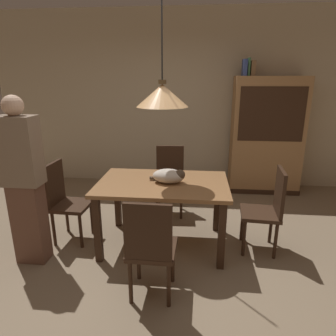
{
  "coord_description": "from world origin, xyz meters",
  "views": [
    {
      "loc": [
        0.29,
        -2.54,
        1.84
      ],
      "look_at": [
        -0.02,
        0.66,
        0.85
      ],
      "focal_mm": 31.84,
      "sensor_mm": 36.0,
      "label": 1
    }
  ],
  "objects_px": {
    "chair_right_side": "(268,207)",
    "cat_sleeping": "(169,176)",
    "chair_near_front": "(150,246)",
    "book_brown_thick": "(252,68)",
    "person_standing": "(24,183)",
    "book_green_slim": "(248,67)",
    "dining_table": "(163,191)",
    "pendant_lamp": "(162,95)",
    "chair_far_back": "(170,177)",
    "book_blue_wide": "(244,68)",
    "chair_left_side": "(64,199)",
    "hutch_bookcase": "(266,138)"
  },
  "relations": [
    {
      "from": "chair_right_side",
      "to": "book_green_slim",
      "type": "height_order",
      "value": "book_green_slim"
    },
    {
      "from": "cat_sleeping",
      "to": "chair_far_back",
      "type": "bearing_deg",
      "value": 94.81
    },
    {
      "from": "chair_far_back",
      "to": "person_standing",
      "type": "bearing_deg",
      "value": -134.87
    },
    {
      "from": "chair_near_front",
      "to": "book_brown_thick",
      "type": "bearing_deg",
      "value": 67.0
    },
    {
      "from": "dining_table",
      "to": "book_brown_thick",
      "type": "distance_m",
      "value": 2.55
    },
    {
      "from": "pendant_lamp",
      "to": "person_standing",
      "type": "xyz_separation_m",
      "value": [
        -1.31,
        -0.43,
        -0.81
      ]
    },
    {
      "from": "chair_near_front",
      "to": "chair_left_side",
      "type": "height_order",
      "value": "same"
    },
    {
      "from": "chair_far_back",
      "to": "book_blue_wide",
      "type": "xyz_separation_m",
      "value": [
        1.05,
        0.98,
        1.46
      ]
    },
    {
      "from": "pendant_lamp",
      "to": "dining_table",
      "type": "bearing_deg",
      "value": -79.38
    },
    {
      "from": "cat_sleeping",
      "to": "person_standing",
      "type": "height_order",
      "value": "person_standing"
    },
    {
      "from": "chair_right_side",
      "to": "cat_sleeping",
      "type": "distance_m",
      "value": 1.1
    },
    {
      "from": "chair_far_back",
      "to": "book_brown_thick",
      "type": "distance_m",
      "value": 2.1
    },
    {
      "from": "book_green_slim",
      "to": "dining_table",
      "type": "bearing_deg",
      "value": -120.6
    },
    {
      "from": "dining_table",
      "to": "chair_far_back",
      "type": "relative_size",
      "value": 1.51
    },
    {
      "from": "book_blue_wide",
      "to": "book_green_slim",
      "type": "bearing_deg",
      "value": 0.0
    },
    {
      "from": "book_blue_wide",
      "to": "book_green_slim",
      "type": "distance_m",
      "value": 0.06
    },
    {
      "from": "chair_left_side",
      "to": "hutch_bookcase",
      "type": "bearing_deg",
      "value": 35.57
    },
    {
      "from": "cat_sleeping",
      "to": "book_green_slim",
      "type": "xyz_separation_m",
      "value": [
        1.03,
        1.87,
        1.15
      ]
    },
    {
      "from": "chair_right_side",
      "to": "cat_sleeping",
      "type": "relative_size",
      "value": 2.38
    },
    {
      "from": "book_green_slim",
      "to": "chair_left_side",
      "type": "bearing_deg",
      "value": -140.21
    },
    {
      "from": "hutch_bookcase",
      "to": "book_brown_thick",
      "type": "height_order",
      "value": "book_brown_thick"
    },
    {
      "from": "chair_far_back",
      "to": "chair_right_side",
      "type": "xyz_separation_m",
      "value": [
        1.13,
        -0.88,
        0.0
      ]
    },
    {
      "from": "dining_table",
      "to": "chair_right_side",
      "type": "bearing_deg",
      "value": -0.3
    },
    {
      "from": "chair_left_side",
      "to": "person_standing",
      "type": "relative_size",
      "value": 0.55
    },
    {
      "from": "book_green_slim",
      "to": "hutch_bookcase",
      "type": "bearing_deg",
      "value": -0.24
    },
    {
      "from": "chair_near_front",
      "to": "person_standing",
      "type": "height_order",
      "value": "person_standing"
    },
    {
      "from": "pendant_lamp",
      "to": "book_brown_thick",
      "type": "height_order",
      "value": "pendant_lamp"
    },
    {
      "from": "chair_near_front",
      "to": "hutch_bookcase",
      "type": "height_order",
      "value": "hutch_bookcase"
    },
    {
      "from": "chair_right_side",
      "to": "cat_sleeping",
      "type": "bearing_deg",
      "value": -179.89
    },
    {
      "from": "hutch_bookcase",
      "to": "book_green_slim",
      "type": "bearing_deg",
      "value": 179.76
    },
    {
      "from": "chair_near_front",
      "to": "book_green_slim",
      "type": "distance_m",
      "value": 3.3
    },
    {
      "from": "person_standing",
      "to": "chair_near_front",
      "type": "bearing_deg",
      "value": -19.0
    },
    {
      "from": "chair_right_side",
      "to": "cat_sleeping",
      "type": "xyz_separation_m",
      "value": [
        -1.06,
        -0.0,
        0.32
      ]
    },
    {
      "from": "book_brown_thick",
      "to": "person_standing",
      "type": "bearing_deg",
      "value": -137.15
    },
    {
      "from": "chair_near_front",
      "to": "cat_sleeping",
      "type": "xyz_separation_m",
      "value": [
        0.07,
        0.87,
        0.32
      ]
    },
    {
      "from": "chair_right_side",
      "to": "chair_near_front",
      "type": "bearing_deg",
      "value": -142.32
    },
    {
      "from": "chair_far_back",
      "to": "book_blue_wide",
      "type": "relative_size",
      "value": 3.88
    },
    {
      "from": "book_blue_wide",
      "to": "cat_sleeping",
      "type": "bearing_deg",
      "value": -117.52
    },
    {
      "from": "chair_right_side",
      "to": "pendant_lamp",
      "type": "distance_m",
      "value": 1.61
    },
    {
      "from": "person_standing",
      "to": "cat_sleeping",
      "type": "bearing_deg",
      "value": 17.02
    },
    {
      "from": "book_green_slim",
      "to": "person_standing",
      "type": "relative_size",
      "value": 0.15
    },
    {
      "from": "chair_far_back",
      "to": "chair_near_front",
      "type": "distance_m",
      "value": 1.76
    },
    {
      "from": "dining_table",
      "to": "cat_sleeping",
      "type": "bearing_deg",
      "value": -6.55
    },
    {
      "from": "dining_table",
      "to": "book_blue_wide",
      "type": "distance_m",
      "value": 2.51
    },
    {
      "from": "hutch_bookcase",
      "to": "chair_far_back",
      "type": "bearing_deg",
      "value": -146.31
    },
    {
      "from": "hutch_bookcase",
      "to": "person_standing",
      "type": "height_order",
      "value": "hutch_bookcase"
    },
    {
      "from": "book_brown_thick",
      "to": "person_standing",
      "type": "distance_m",
      "value": 3.54
    },
    {
      "from": "chair_right_side",
      "to": "pendant_lamp",
      "type": "height_order",
      "value": "pendant_lamp"
    },
    {
      "from": "hutch_bookcase",
      "to": "book_blue_wide",
      "type": "height_order",
      "value": "book_blue_wide"
    },
    {
      "from": "chair_near_front",
      "to": "book_blue_wide",
      "type": "height_order",
      "value": "book_blue_wide"
    }
  ]
}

